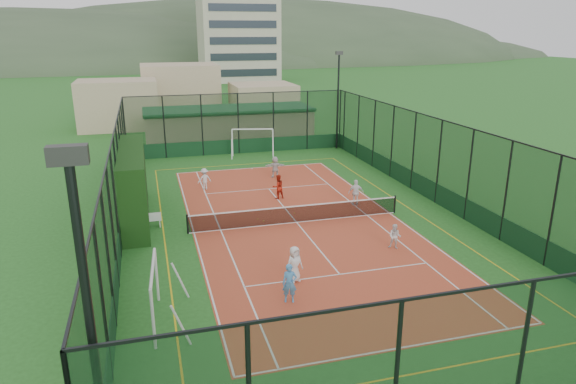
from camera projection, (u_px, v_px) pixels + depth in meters
name	position (u px, v px, depth m)	size (l,w,h in m)	color
ground	(297.00, 223.00, 27.63)	(300.00, 300.00, 0.00)	#255E20
court_slab	(297.00, 223.00, 27.63)	(11.17, 23.97, 0.01)	#C2402B
tennis_net	(297.00, 213.00, 27.47)	(11.67, 0.12, 1.06)	black
perimeter_fence	(297.00, 178.00, 26.88)	(18.12, 34.12, 5.00)	black
floodlight_sw	(97.00, 377.00, 8.93)	(0.60, 0.26, 8.25)	black
floodlight_ne	(338.00, 101.00, 43.85)	(0.60, 0.26, 8.25)	black
clubhouse	(229.00, 125.00, 47.36)	(15.20, 7.20, 3.15)	tan
apartment_tower	(237.00, 3.00, 101.50)	(15.00, 12.00, 30.00)	beige
distant_hills	(164.00, 62.00, 165.36)	(200.00, 60.00, 24.00)	#384C33
hedge_left	(134.00, 184.00, 27.83)	(1.31, 8.76, 3.83)	black
white_bench	(146.00, 220.00, 26.81)	(1.55, 0.43, 0.87)	white
futsal_goal_near	(155.00, 295.00, 17.88)	(0.96, 3.31, 2.14)	white
futsal_goal_far	(253.00, 143.00, 42.04)	(3.44, 1.00, 2.22)	white
child_near_left	(294.00, 264.00, 20.97)	(0.74, 0.48, 1.52)	white
child_near_mid	(290.00, 283.00, 19.36)	(0.56, 0.37, 1.54)	#4D9ADA
child_near_right	(395.00, 237.00, 24.17)	(0.59, 0.46, 1.21)	white
child_far_left	(204.00, 179.00, 33.18)	(0.91, 0.52, 1.40)	silver
child_far_right	(356.00, 192.00, 30.18)	(0.91, 0.38, 1.55)	white
child_far_back	(275.00, 167.00, 35.96)	(1.39, 0.44, 1.50)	silver
coach	(278.00, 187.00, 31.38)	(0.73, 0.57, 1.50)	#B22213
tennis_balls	(272.00, 218.00, 28.25)	(2.26, 0.81, 0.07)	#CCE033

